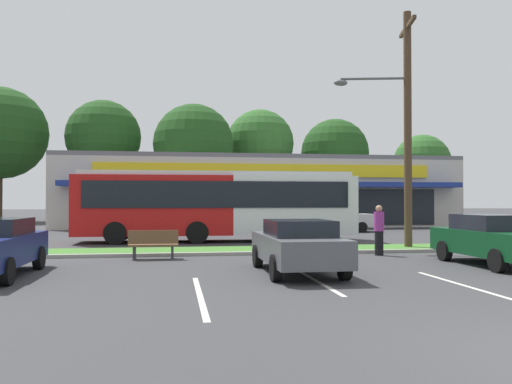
{
  "coord_description": "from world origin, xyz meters",
  "views": [
    {
      "loc": [
        -4.95,
        -5.49,
        1.9
      ],
      "look_at": [
        -1.29,
        18.1,
        2.3
      ],
      "focal_mm": 36.96,
      "sensor_mm": 36.0,
      "label": 1
    }
  ],
  "objects_px": {
    "utility_pole": "(404,122)",
    "bus_stop_bench": "(153,244)",
    "car_5": "(335,219)",
    "car_2": "(298,245)",
    "pedestrian_by_pole": "(379,230)",
    "car_0": "(494,239)",
    "city_bus": "(217,204)"
  },
  "relations": [
    {
      "from": "city_bus",
      "to": "bus_stop_bench",
      "type": "bearing_deg",
      "value": -109.45
    },
    {
      "from": "utility_pole",
      "to": "car_0",
      "type": "xyz_separation_m",
      "value": [
        0.41,
        -5.2,
        -4.23
      ]
    },
    {
      "from": "utility_pole",
      "to": "bus_stop_bench",
      "type": "bearing_deg",
      "value": -168.36
    },
    {
      "from": "pedestrian_by_pole",
      "to": "car_5",
      "type": "bearing_deg",
      "value": 15.09
    },
    {
      "from": "bus_stop_bench",
      "to": "car_2",
      "type": "xyz_separation_m",
      "value": [
        3.87,
        -3.93,
        0.23
      ]
    },
    {
      "from": "bus_stop_bench",
      "to": "car_5",
      "type": "height_order",
      "value": "car_5"
    },
    {
      "from": "utility_pole",
      "to": "city_bus",
      "type": "relative_size",
      "value": 0.72
    },
    {
      "from": "car_0",
      "to": "pedestrian_by_pole",
      "type": "distance_m",
      "value": 3.97
    },
    {
      "from": "car_5",
      "to": "city_bus",
      "type": "bearing_deg",
      "value": 40.28
    },
    {
      "from": "city_bus",
      "to": "car_5",
      "type": "xyz_separation_m",
      "value": [
        7.72,
        6.54,
        -0.95
      ]
    },
    {
      "from": "car_2",
      "to": "pedestrian_by_pole",
      "type": "xyz_separation_m",
      "value": [
        3.86,
        3.99,
        0.14
      ]
    },
    {
      "from": "city_bus",
      "to": "utility_pole",
      "type": "bearing_deg",
      "value": -36.07
    },
    {
      "from": "city_bus",
      "to": "car_2",
      "type": "xyz_separation_m",
      "value": [
        1.21,
        -11.08,
        -1.03
      ]
    },
    {
      "from": "car_0",
      "to": "car_2",
      "type": "height_order",
      "value": "car_0"
    },
    {
      "from": "bus_stop_bench",
      "to": "car_5",
      "type": "bearing_deg",
      "value": -127.16
    },
    {
      "from": "bus_stop_bench",
      "to": "car_0",
      "type": "relative_size",
      "value": 0.36
    },
    {
      "from": "utility_pole",
      "to": "car_2",
      "type": "distance_m",
      "value": 9.22
    },
    {
      "from": "utility_pole",
      "to": "bus_stop_bench",
      "type": "distance_m",
      "value": 10.72
    },
    {
      "from": "car_5",
      "to": "bus_stop_bench",
      "type": "bearing_deg",
      "value": 52.84
    },
    {
      "from": "city_bus",
      "to": "car_0",
      "type": "xyz_separation_m",
      "value": [
        7.28,
        -10.38,
        -0.99
      ]
    },
    {
      "from": "car_2",
      "to": "car_0",
      "type": "bearing_deg",
      "value": -83.47
    },
    {
      "from": "city_bus",
      "to": "car_5",
      "type": "distance_m",
      "value": 10.16
    },
    {
      "from": "city_bus",
      "to": "pedestrian_by_pole",
      "type": "xyz_separation_m",
      "value": [
        5.07,
        -7.09,
        -0.89
      ]
    },
    {
      "from": "pedestrian_by_pole",
      "to": "car_2",
      "type": "bearing_deg",
      "value": 162.02
    },
    {
      "from": "car_2",
      "to": "car_5",
      "type": "distance_m",
      "value": 18.78
    },
    {
      "from": "car_0",
      "to": "pedestrian_by_pole",
      "type": "bearing_deg",
      "value": -146.03
    },
    {
      "from": "utility_pole",
      "to": "car_0",
      "type": "bearing_deg",
      "value": -85.48
    },
    {
      "from": "car_0",
      "to": "car_2",
      "type": "bearing_deg",
      "value": -83.47
    },
    {
      "from": "city_bus",
      "to": "pedestrian_by_pole",
      "type": "bearing_deg",
      "value": -53.49
    },
    {
      "from": "city_bus",
      "to": "bus_stop_bench",
      "type": "distance_m",
      "value": 7.73
    },
    {
      "from": "utility_pole",
      "to": "city_bus",
      "type": "height_order",
      "value": "utility_pole"
    },
    {
      "from": "bus_stop_bench",
      "to": "car_2",
      "type": "distance_m",
      "value": 5.52
    }
  ]
}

